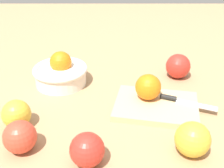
{
  "coord_description": "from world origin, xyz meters",
  "views": [
    {
      "loc": [
        0.0,
        -0.64,
        0.44
      ],
      "look_at": [
        0.0,
        0.07,
        0.04
      ],
      "focal_mm": 45.17,
      "sensor_mm": 36.0,
      "label": 1
    }
  ],
  "objects_px": {
    "cutting_board": "(155,106)",
    "apple_back_right": "(178,66)",
    "knife": "(179,101)",
    "apple_front_left_2": "(16,114)",
    "bowl": "(60,72)",
    "apple_front_left": "(19,137)",
    "orange_on_board": "(147,87)",
    "apple_front_right": "(192,139)",
    "apple_front_left_3": "(86,150)"
  },
  "relations": [
    {
      "from": "knife",
      "to": "bowl",
      "type": "bearing_deg",
      "value": 158.19
    },
    {
      "from": "apple_front_left_2",
      "to": "apple_front_right",
      "type": "distance_m",
      "value": 0.42
    },
    {
      "from": "orange_on_board",
      "to": "cutting_board",
      "type": "bearing_deg",
      "value": -53.41
    },
    {
      "from": "knife",
      "to": "apple_back_right",
      "type": "height_order",
      "value": "apple_back_right"
    },
    {
      "from": "apple_front_left_2",
      "to": "apple_front_right",
      "type": "xyz_separation_m",
      "value": [
        0.41,
        -0.1,
        0.0
      ]
    },
    {
      "from": "apple_front_left_3",
      "to": "apple_back_right",
      "type": "relative_size",
      "value": 0.93
    },
    {
      "from": "knife",
      "to": "apple_front_right",
      "type": "bearing_deg",
      "value": -94.17
    },
    {
      "from": "orange_on_board",
      "to": "knife",
      "type": "relative_size",
      "value": 0.48
    },
    {
      "from": "bowl",
      "to": "orange_on_board",
      "type": "relative_size",
      "value": 2.38
    },
    {
      "from": "cutting_board",
      "to": "apple_front_left",
      "type": "relative_size",
      "value": 3.02
    },
    {
      "from": "orange_on_board",
      "to": "apple_back_right",
      "type": "distance_m",
      "value": 0.2
    },
    {
      "from": "apple_front_left",
      "to": "apple_back_right",
      "type": "distance_m",
      "value": 0.54
    },
    {
      "from": "cutting_board",
      "to": "apple_front_left",
      "type": "xyz_separation_m",
      "value": [
        -0.32,
        -0.16,
        0.03
      ]
    },
    {
      "from": "bowl",
      "to": "apple_front_right",
      "type": "relative_size",
      "value": 2.19
    },
    {
      "from": "bowl",
      "to": "apple_front_left",
      "type": "xyz_separation_m",
      "value": [
        -0.04,
        -0.31,
        -0.0
      ]
    },
    {
      "from": "apple_front_left",
      "to": "apple_front_left_2",
      "type": "relative_size",
      "value": 1.03
    },
    {
      "from": "orange_on_board",
      "to": "apple_front_right",
      "type": "relative_size",
      "value": 0.92
    },
    {
      "from": "cutting_board",
      "to": "apple_back_right",
      "type": "distance_m",
      "value": 0.21
    },
    {
      "from": "knife",
      "to": "apple_front_left_3",
      "type": "xyz_separation_m",
      "value": [
        -0.24,
        -0.21,
        0.02
      ]
    },
    {
      "from": "apple_front_left_2",
      "to": "orange_on_board",
      "type": "bearing_deg",
      "value": 17.23
    },
    {
      "from": "cutting_board",
      "to": "apple_front_left",
      "type": "bearing_deg",
      "value": -153.33
    },
    {
      "from": "cutting_board",
      "to": "apple_front_right",
      "type": "relative_size",
      "value": 2.87
    },
    {
      "from": "apple_front_left_3",
      "to": "bowl",
      "type": "bearing_deg",
      "value": 107.5
    },
    {
      "from": "cutting_board",
      "to": "apple_back_right",
      "type": "height_order",
      "value": "apple_back_right"
    },
    {
      "from": "orange_on_board",
      "to": "apple_front_left_3",
      "type": "bearing_deg",
      "value": -123.03
    },
    {
      "from": "bowl",
      "to": "apple_front_left",
      "type": "relative_size",
      "value": 2.3
    },
    {
      "from": "apple_front_left_2",
      "to": "apple_back_right",
      "type": "bearing_deg",
      "value": 30.18
    },
    {
      "from": "apple_back_right",
      "to": "bowl",
      "type": "bearing_deg",
      "value": -173.98
    },
    {
      "from": "cutting_board",
      "to": "apple_front_left_2",
      "type": "relative_size",
      "value": 3.11
    },
    {
      "from": "bowl",
      "to": "apple_front_left_3",
      "type": "relative_size",
      "value": 2.3
    },
    {
      "from": "bowl",
      "to": "orange_on_board",
      "type": "bearing_deg",
      "value": -24.43
    },
    {
      "from": "knife",
      "to": "apple_back_right",
      "type": "relative_size",
      "value": 1.87
    },
    {
      "from": "bowl",
      "to": "knife",
      "type": "relative_size",
      "value": 1.14
    },
    {
      "from": "apple_front_left_2",
      "to": "bowl",
      "type": "bearing_deg",
      "value": 71.68
    },
    {
      "from": "knife",
      "to": "apple_front_right",
      "type": "distance_m",
      "value": 0.18
    },
    {
      "from": "knife",
      "to": "apple_front_left_2",
      "type": "xyz_separation_m",
      "value": [
        -0.42,
        -0.08,
        0.01
      ]
    },
    {
      "from": "bowl",
      "to": "apple_front_left_2",
      "type": "xyz_separation_m",
      "value": [
        -0.07,
        -0.22,
        -0.0
      ]
    },
    {
      "from": "knife",
      "to": "apple_front_right",
      "type": "relative_size",
      "value": 1.92
    },
    {
      "from": "cutting_board",
      "to": "apple_front_left_3",
      "type": "distance_m",
      "value": 0.27
    },
    {
      "from": "bowl",
      "to": "apple_front_right",
      "type": "bearing_deg",
      "value": -43.66
    },
    {
      "from": "apple_back_right",
      "to": "apple_front_left_2",
      "type": "bearing_deg",
      "value": -149.82
    },
    {
      "from": "bowl",
      "to": "knife",
      "type": "bearing_deg",
      "value": -21.81
    },
    {
      "from": "bowl",
      "to": "orange_on_board",
      "type": "height_order",
      "value": "bowl"
    },
    {
      "from": "apple_back_right",
      "to": "cutting_board",
      "type": "bearing_deg",
      "value": -116.84
    },
    {
      "from": "apple_front_left_2",
      "to": "apple_front_left_3",
      "type": "relative_size",
      "value": 0.97
    },
    {
      "from": "bowl",
      "to": "knife",
      "type": "distance_m",
      "value": 0.38
    },
    {
      "from": "knife",
      "to": "apple_front_left",
      "type": "xyz_separation_m",
      "value": [
        -0.39,
        -0.17,
        0.02
      ]
    },
    {
      "from": "bowl",
      "to": "apple_back_right",
      "type": "height_order",
      "value": "bowl"
    },
    {
      "from": "apple_front_left",
      "to": "apple_back_right",
      "type": "xyz_separation_m",
      "value": [
        0.42,
        0.35,
        0.0
      ]
    },
    {
      "from": "knife",
      "to": "apple_front_left_2",
      "type": "height_order",
      "value": "apple_front_left_2"
    }
  ]
}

